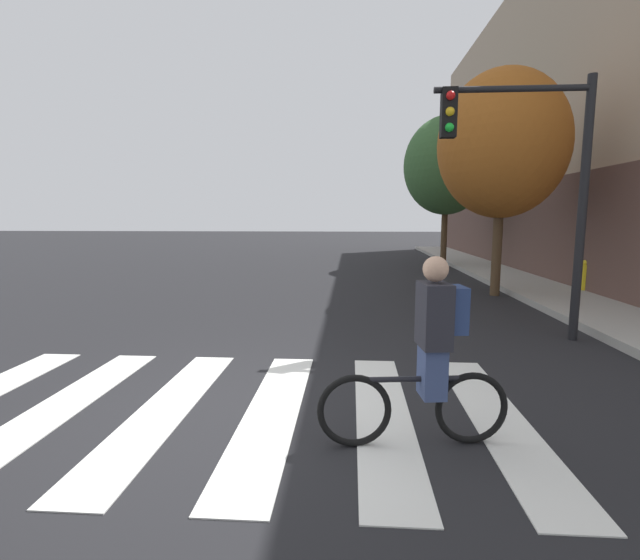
{
  "coord_description": "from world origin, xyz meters",
  "views": [
    {
      "loc": [
        1.4,
        -4.51,
        2.02
      ],
      "look_at": [
        0.92,
        2.52,
        1.05
      ],
      "focal_mm": 25.69,
      "sensor_mm": 36.0,
      "label": 1
    }
  ],
  "objects_px": {
    "street_tree_mid": "(447,166)",
    "street_tree_near": "(502,145)",
    "traffic_light_near": "(532,163)",
    "fire_hydrant": "(585,275)",
    "cyclist": "(429,353)"
  },
  "relations": [
    {
      "from": "traffic_light_near",
      "to": "fire_hydrant",
      "type": "relative_size",
      "value": 5.38
    },
    {
      "from": "cyclist",
      "to": "street_tree_near",
      "type": "height_order",
      "value": "street_tree_near"
    },
    {
      "from": "street_tree_mid",
      "to": "traffic_light_near",
      "type": "bearing_deg",
      "value": -94.55
    },
    {
      "from": "traffic_light_near",
      "to": "street_tree_mid",
      "type": "relative_size",
      "value": 0.7
    },
    {
      "from": "traffic_light_near",
      "to": "fire_hydrant",
      "type": "height_order",
      "value": "traffic_light_near"
    },
    {
      "from": "cyclist",
      "to": "street_tree_near",
      "type": "relative_size",
      "value": 0.3
    },
    {
      "from": "fire_hydrant",
      "to": "street_tree_mid",
      "type": "bearing_deg",
      "value": 108.83
    },
    {
      "from": "fire_hydrant",
      "to": "street_tree_mid",
      "type": "height_order",
      "value": "street_tree_mid"
    },
    {
      "from": "street_tree_near",
      "to": "street_tree_mid",
      "type": "relative_size",
      "value": 0.94
    },
    {
      "from": "traffic_light_near",
      "to": "street_tree_near",
      "type": "bearing_deg",
      "value": 78.55
    },
    {
      "from": "cyclist",
      "to": "street_tree_near",
      "type": "distance_m",
      "value": 9.13
    },
    {
      "from": "street_tree_near",
      "to": "fire_hydrant",
      "type": "bearing_deg",
      "value": 2.68
    },
    {
      "from": "fire_hydrant",
      "to": "street_tree_near",
      "type": "distance_m",
      "value": 3.99
    },
    {
      "from": "street_tree_mid",
      "to": "cyclist",
      "type": "bearing_deg",
      "value": -101.59
    },
    {
      "from": "street_tree_mid",
      "to": "street_tree_near",
      "type": "bearing_deg",
      "value": -90.04
    }
  ]
}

